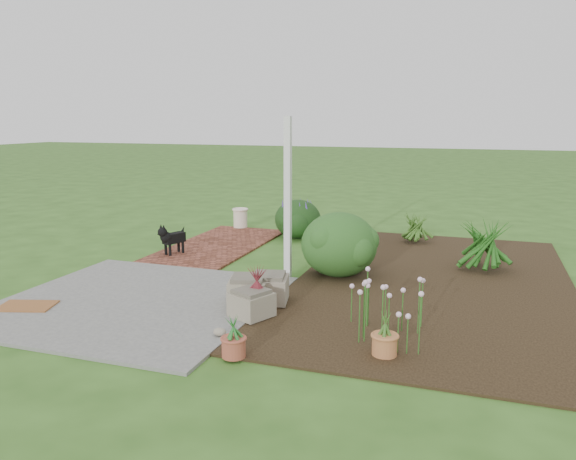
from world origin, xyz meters
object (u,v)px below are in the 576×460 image
(stone_trough_near, at_px, (252,305))
(black_dog, at_px, (172,237))
(cream_ceramic_urn, at_px, (240,218))
(evergreen_shrub, at_px, (339,243))

(stone_trough_near, distance_m, black_dog, 3.64)
(cream_ceramic_urn, xyz_separation_m, evergreen_shrub, (3.04, -3.03, 0.29))
(evergreen_shrub, bearing_deg, stone_trough_near, -103.84)
(stone_trough_near, height_order, cream_ceramic_urn, cream_ceramic_urn)
(evergreen_shrub, bearing_deg, cream_ceramic_urn, 135.07)
(black_dog, bearing_deg, cream_ceramic_urn, 108.70)
(stone_trough_near, relative_size, black_dog, 0.76)
(cream_ceramic_urn, bearing_deg, evergreen_shrub, -44.93)
(stone_trough_near, bearing_deg, cream_ceramic_urn, 115.13)
(black_dog, bearing_deg, stone_trough_near, -22.54)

